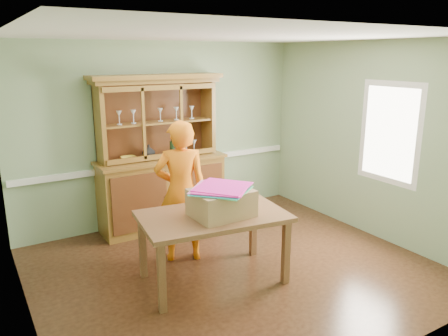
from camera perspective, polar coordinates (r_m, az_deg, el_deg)
floor at (r=5.41m, az=1.37°, el=-13.01°), size 4.50×4.50×0.00m
ceiling at (r=4.80m, az=1.58°, el=16.91°), size 4.50×4.50×0.00m
wall_back at (r=6.66m, az=-7.89°, el=4.47°), size 4.50×0.00×4.50m
wall_left at (r=4.20m, az=-25.33°, el=-2.80°), size 0.00×4.00×4.00m
wall_right at (r=6.41m, az=18.69°, el=3.43°), size 0.00×4.00×4.00m
wall_front at (r=3.49m, az=19.59°, el=-5.62°), size 4.50×0.00×4.50m
chair_rail at (r=6.73m, az=-7.68°, el=0.67°), size 4.41×0.05×0.08m
framed_map at (r=4.45m, az=-25.79°, el=0.71°), size 0.03×0.60×0.46m
window_panel at (r=6.18m, az=20.79°, el=4.28°), size 0.03×0.96×1.36m
china_hutch at (r=6.49m, az=-8.24°, el=-0.92°), size 1.91×0.63×2.24m
dining_table at (r=4.88m, az=-1.44°, el=-7.06°), size 1.71×1.16×0.80m
cardboard_box at (r=4.75m, az=-0.35°, el=-4.56°), size 0.64×0.52×0.29m
kite_stack at (r=4.67m, az=-0.38°, el=-2.72°), size 0.75×0.75×0.04m
person at (r=5.37m, az=-5.64°, el=-3.08°), size 0.75×0.63×1.76m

